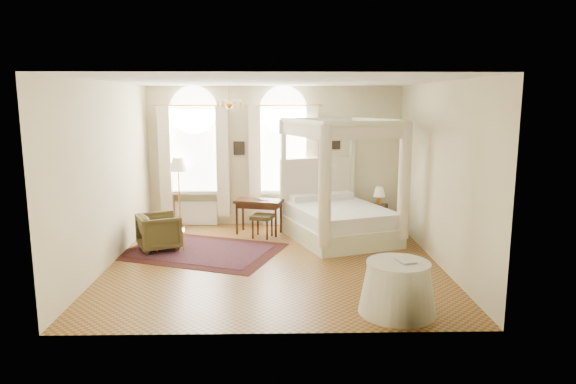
# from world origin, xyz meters

# --- Properties ---
(ground) EXTENTS (6.00, 6.00, 0.00)m
(ground) POSITION_xyz_m (0.00, 0.00, 0.00)
(ground) COLOR olive
(ground) RESTS_ON ground
(room_walls) EXTENTS (6.00, 6.00, 6.00)m
(room_walls) POSITION_xyz_m (0.00, 0.00, 1.98)
(room_walls) COLOR beige
(room_walls) RESTS_ON ground
(window_left) EXTENTS (1.62, 0.27, 3.29)m
(window_left) POSITION_xyz_m (-1.90, 2.87, 1.49)
(window_left) COLOR white
(window_left) RESTS_ON room_walls
(window_right) EXTENTS (1.62, 0.27, 3.29)m
(window_right) POSITION_xyz_m (0.20, 2.87, 1.49)
(window_right) COLOR white
(window_right) RESTS_ON room_walls
(chandelier) EXTENTS (0.51, 0.45, 0.50)m
(chandelier) POSITION_xyz_m (-0.90, 1.20, 2.91)
(chandelier) COLOR gold
(chandelier) RESTS_ON room_walls
(wall_pictures) EXTENTS (2.54, 0.03, 0.39)m
(wall_pictures) POSITION_xyz_m (0.09, 2.97, 1.89)
(wall_pictures) COLOR black
(wall_pictures) RESTS_ON room_walls
(canopy_bed) EXTENTS (2.61, 2.88, 2.59)m
(canopy_bed) POSITION_xyz_m (1.39, 1.54, 0.59)
(canopy_bed) COLOR beige
(canopy_bed) RESTS_ON ground
(nightstand) EXTENTS (0.51, 0.49, 0.59)m
(nightstand) POSITION_xyz_m (2.38, 2.38, 0.30)
(nightstand) COLOR #361F0E
(nightstand) RESTS_ON ground
(nightstand_lamp) EXTENTS (0.28, 0.28, 0.41)m
(nightstand_lamp) POSITION_xyz_m (2.41, 2.42, 0.86)
(nightstand_lamp) COLOR gold
(nightstand_lamp) RESTS_ON nightstand
(writing_desk) EXTENTS (1.14, 0.80, 0.77)m
(writing_desk) POSITION_xyz_m (-0.36, 2.08, 0.66)
(writing_desk) COLOR #361F0E
(writing_desk) RESTS_ON ground
(laptop) EXTENTS (0.42, 0.35, 0.03)m
(laptop) POSITION_xyz_m (-0.27, 2.11, 0.79)
(laptop) COLOR black
(laptop) RESTS_ON writing_desk
(stool) EXTENTS (0.55, 0.55, 0.50)m
(stool) POSITION_xyz_m (-0.28, 1.74, 0.42)
(stool) COLOR #473C1E
(stool) RESTS_ON ground
(armchair) EXTENTS (1.05, 1.04, 0.73)m
(armchair) POSITION_xyz_m (-2.33, 0.86, 0.36)
(armchair) COLOR #463C1E
(armchair) RESTS_ON ground
(coffee_table) EXTENTS (0.67, 0.54, 0.40)m
(coffee_table) POSITION_xyz_m (-2.12, 0.84, 0.36)
(coffee_table) COLOR silver
(coffee_table) RESTS_ON ground
(floor_lamp) EXTENTS (0.43, 0.43, 1.66)m
(floor_lamp) POSITION_xyz_m (-2.25, 2.70, 1.42)
(floor_lamp) COLOR gold
(floor_lamp) RESTS_ON ground
(oriental_rug) EXTENTS (3.54, 3.04, 0.01)m
(oriental_rug) POSITION_xyz_m (-1.46, 0.69, 0.01)
(oriental_rug) COLOR #3B130E
(oriental_rug) RESTS_ON ground
(side_table) EXTENTS (1.09, 1.09, 0.75)m
(side_table) POSITION_xyz_m (1.74, -2.37, 0.37)
(side_table) COLOR silver
(side_table) RESTS_ON ground
(book) EXTENTS (0.28, 0.33, 0.03)m
(book) POSITION_xyz_m (1.74, -2.38, 0.76)
(book) COLOR black
(book) RESTS_ON side_table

